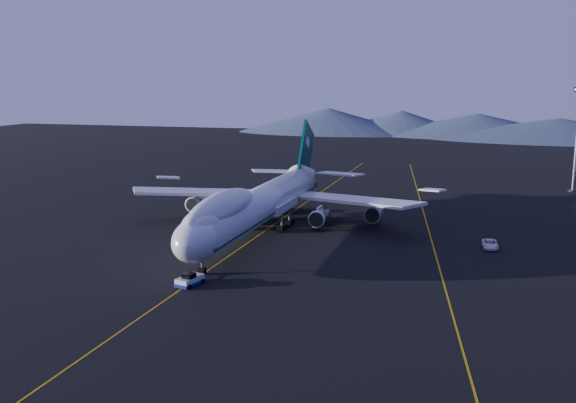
# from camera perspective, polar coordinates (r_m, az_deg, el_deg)

# --- Properties ---
(ground) EXTENTS (500.00, 500.00, 0.00)m
(ground) POSITION_cam_1_polar(r_m,az_deg,el_deg) (119.49, -2.43, -2.89)
(ground) COLOR black
(ground) RESTS_ON ground
(taxiway_line_main) EXTENTS (0.25, 220.00, 0.01)m
(taxiway_line_main) POSITION_cam_1_polar(r_m,az_deg,el_deg) (119.49, -2.43, -2.88)
(taxiway_line_main) COLOR #C48E0B
(taxiway_line_main) RESTS_ON ground
(taxiway_line_side) EXTENTS (28.08, 198.09, 0.01)m
(taxiway_line_side) POSITION_cam_1_polar(r_m,az_deg,el_deg) (123.27, 12.45, -2.70)
(taxiway_line_side) COLOR #C48E0B
(taxiway_line_side) RESTS_ON ground
(boeing_747) EXTENTS (59.62, 72.43, 19.37)m
(boeing_747) POSITION_cam_1_polar(r_m,az_deg,el_deg) (118.29, -2.45, -0.14)
(boeing_747) COLOR silver
(boeing_747) RESTS_ON ground
(pushback_tug) EXTENTS (3.24, 4.72, 1.88)m
(pushback_tug) POSITION_cam_1_polar(r_m,az_deg,el_deg) (91.01, -8.72, -6.99)
(pushback_tug) COLOR silver
(pushback_tug) RESTS_ON ground
(service_van) EXTENTS (2.84, 5.48, 1.48)m
(service_van) POSITION_cam_1_polar(r_m,az_deg,el_deg) (114.35, 17.53, -3.63)
(service_van) COLOR white
(service_van) RESTS_ON ground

